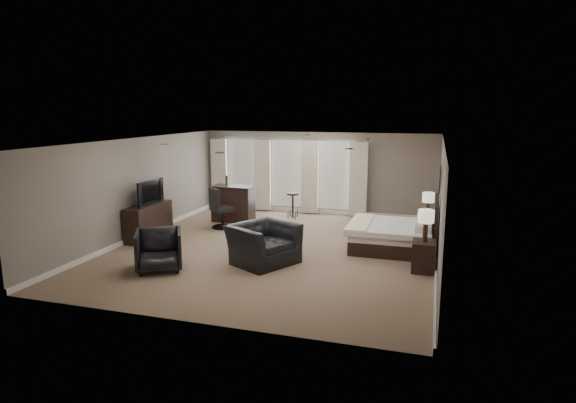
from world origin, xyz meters
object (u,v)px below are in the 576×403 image
(bar_stool_right, at_px, (293,205))
(desk_chair, at_px, (222,208))
(tv, at_px, (147,202))
(bar_counter, at_px, (233,203))
(nightstand_near, at_px, (424,256))
(dresser, at_px, (149,221))
(bed, at_px, (388,223))
(lamp_near, at_px, (426,226))
(lamp_far, at_px, (428,205))
(nightstand_far, at_px, (427,226))
(armchair_near, at_px, (263,237))
(armchair_far, at_px, (159,248))
(bar_stool_left, at_px, (232,208))

(bar_stool_right, height_order, desk_chair, desk_chair)
(tv, relative_size, bar_counter, 0.89)
(bar_stool_right, bearing_deg, nightstand_near, -44.72)
(dresser, relative_size, bar_counter, 1.24)
(bed, xyz_separation_m, lamp_near, (0.89, -1.45, 0.34))
(desk_chair, bearing_deg, nightstand_near, -164.57)
(lamp_far, distance_m, bar_counter, 5.59)
(lamp_near, height_order, bar_counter, lamp_near)
(bed, distance_m, tv, 6.10)
(nightstand_near, height_order, nightstand_far, nightstand_near)
(tv, relative_size, bar_stool_right, 1.42)
(dresser, relative_size, armchair_near, 1.16)
(lamp_near, height_order, armchair_far, lamp_near)
(armchair_near, bearing_deg, bar_stool_right, 37.28)
(bed, bearing_deg, nightstand_far, 58.46)
(armchair_far, distance_m, bar_stool_right, 5.68)
(nightstand_near, relative_size, bar_stool_right, 0.81)
(bar_stool_left, bearing_deg, nightstand_near, -30.06)
(armchair_far, distance_m, desk_chair, 3.70)
(bed, relative_size, bar_counter, 1.59)
(tv, xyz_separation_m, bar_stool_left, (1.14, 2.77, -0.64))
(armchair_far, relative_size, desk_chair, 0.81)
(lamp_far, height_order, desk_chair, lamp_far)
(bar_stool_left, xyz_separation_m, desk_chair, (0.22, -1.20, 0.24))
(armchair_near, distance_m, desk_chair, 3.41)
(dresser, height_order, bar_stool_right, dresser)
(nightstand_near, xyz_separation_m, armchair_near, (-3.37, -0.48, 0.27))
(nightstand_near, xyz_separation_m, dresser, (-6.92, 0.57, 0.13))
(lamp_near, height_order, tv, lamp_near)
(nightstand_far, height_order, armchair_near, armchair_near)
(nightstand_near, height_order, bar_counter, bar_counter)
(nightstand_far, relative_size, lamp_near, 0.80)
(dresser, bearing_deg, bed, 8.32)
(nightstand_near, xyz_separation_m, nightstand_far, (0.00, 2.90, -0.05))
(dresser, xyz_separation_m, armchair_near, (3.55, -1.04, 0.14))
(tv, distance_m, armchair_near, 3.72)
(armchair_far, relative_size, bar_counter, 0.76)
(tv, bearing_deg, armchair_near, -106.40)
(tv, xyz_separation_m, bar_counter, (1.34, 2.43, -0.43))
(bed, relative_size, nightstand_near, 3.11)
(armchair_far, xyz_separation_m, bar_counter, (-0.28, 4.54, 0.07))
(armchair_far, bearing_deg, nightstand_near, -13.50)
(dresser, distance_m, bar_stool_right, 4.48)
(bed, relative_size, nightstand_far, 3.71)
(lamp_near, bearing_deg, desk_chair, 158.90)
(bar_stool_right, bearing_deg, lamp_far, -15.09)
(lamp_near, bearing_deg, nightstand_far, 90.00)
(bed, xyz_separation_m, armchair_near, (-2.48, -1.93, -0.04))
(nightstand_far, bearing_deg, lamp_far, 0.00)
(bar_stool_left, height_order, desk_chair, desk_chair)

